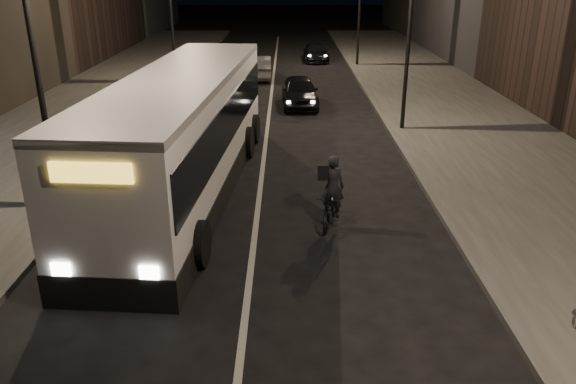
{
  "coord_description": "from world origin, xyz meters",
  "views": [
    {
      "loc": [
        0.83,
        -10.53,
        6.45
      ],
      "look_at": [
        0.85,
        1.65,
        1.5
      ],
      "focal_mm": 35.0,
      "sensor_mm": 36.0,
      "label": 1
    }
  ],
  "objects_px": {
    "streetlight_left_near": "(38,12)",
    "car_far": "(316,52)",
    "car_near": "(300,91)",
    "car_mid": "(259,67)",
    "cyclist_on_bicycle": "(331,202)",
    "city_bus": "(184,129)"
  },
  "relations": [
    {
      "from": "streetlight_left_near",
      "to": "car_far",
      "type": "xyz_separation_m",
      "value": [
        8.27,
        26.49,
        -4.76
      ]
    },
    {
      "from": "car_near",
      "to": "car_far",
      "type": "relative_size",
      "value": 1.01
    },
    {
      "from": "streetlight_left_near",
      "to": "car_near",
      "type": "height_order",
      "value": "streetlight_left_near"
    },
    {
      "from": "car_mid",
      "to": "car_far",
      "type": "bearing_deg",
      "value": -121.94
    },
    {
      "from": "car_far",
      "to": "cyclist_on_bicycle",
      "type": "bearing_deg",
      "value": -93.22
    },
    {
      "from": "cyclist_on_bicycle",
      "to": "car_near",
      "type": "bearing_deg",
      "value": 107.16
    },
    {
      "from": "streetlight_left_near",
      "to": "cyclist_on_bicycle",
      "type": "relative_size",
      "value": 4.04
    },
    {
      "from": "car_mid",
      "to": "cyclist_on_bicycle",
      "type": "bearing_deg",
      "value": 95.14
    },
    {
      "from": "cyclist_on_bicycle",
      "to": "car_near",
      "type": "xyz_separation_m",
      "value": [
        -0.54,
        13.61,
        0.05
      ]
    },
    {
      "from": "car_far",
      "to": "car_near",
      "type": "bearing_deg",
      "value": -97.32
    },
    {
      "from": "streetlight_left_near",
      "to": "city_bus",
      "type": "bearing_deg",
      "value": 26.68
    },
    {
      "from": "car_mid",
      "to": "city_bus",
      "type": "bearing_deg",
      "value": 83.02
    },
    {
      "from": "car_mid",
      "to": "car_near",
      "type": "bearing_deg",
      "value": 105.37
    },
    {
      "from": "city_bus",
      "to": "car_near",
      "type": "distance_m",
      "value": 11.68
    },
    {
      "from": "city_bus",
      "to": "car_near",
      "type": "bearing_deg",
      "value": 75.88
    },
    {
      "from": "city_bus",
      "to": "car_far",
      "type": "height_order",
      "value": "city_bus"
    },
    {
      "from": "streetlight_left_near",
      "to": "car_near",
      "type": "distance_m",
      "value": 15.03
    },
    {
      "from": "city_bus",
      "to": "car_near",
      "type": "height_order",
      "value": "city_bus"
    },
    {
      "from": "car_mid",
      "to": "streetlight_left_near",
      "type": "bearing_deg",
      "value": 74.5
    },
    {
      "from": "city_bus",
      "to": "car_mid",
      "type": "relative_size",
      "value": 3.22
    },
    {
      "from": "cyclist_on_bicycle",
      "to": "car_near",
      "type": "height_order",
      "value": "cyclist_on_bicycle"
    },
    {
      "from": "streetlight_left_near",
      "to": "car_far",
      "type": "distance_m",
      "value": 28.15
    }
  ]
}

